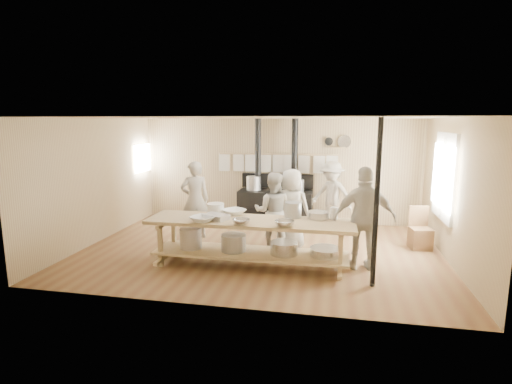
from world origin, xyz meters
TOP-DOWN VIEW (x-y plane):
  - ground at (0.00, 0.00)m, footprint 7.00×7.00m
  - room_shell at (0.00, 0.00)m, footprint 7.00×7.00m
  - window_right at (3.47, 0.60)m, footprint 0.09×1.50m
  - left_opening at (-3.45, 2.00)m, footprint 0.00×0.90m
  - stove at (-0.01, 2.12)m, footprint 1.90×0.75m
  - towel_rail at (-0.00, 2.40)m, footprint 3.00×0.04m
  - back_wall_shelf at (1.46, 2.43)m, footprint 0.63×0.14m
  - prep_table at (-0.01, -0.90)m, footprint 3.60×0.90m
  - support_post at (2.05, -1.35)m, footprint 0.08×0.08m
  - cook_far_left at (-1.55, 0.63)m, footprint 0.74×0.64m
  - cook_left at (0.24, 0.13)m, footprint 0.78×0.62m
  - cook_center at (0.58, 0.34)m, footprint 0.88×0.67m
  - cook_right at (1.94, -0.63)m, footprint 1.09×0.54m
  - cook_by_window at (1.36, 1.95)m, footprint 1.20×0.97m
  - chair at (3.15, 0.78)m, footprint 0.45×0.45m
  - bowl_white_a at (-0.76, -1.19)m, footprint 0.51×0.51m
  - bowl_steel_a at (-0.08, -1.23)m, footprint 0.40×0.40m
  - bowl_white_b at (-0.37, -0.57)m, footprint 0.57×0.57m
  - bowl_steel_b at (0.64, -1.23)m, footprint 0.33×0.33m
  - roasting_pan at (-0.59, -0.99)m, footprint 0.49×0.42m
  - mixing_bowl_large at (1.16, -0.57)m, footprint 0.39×0.39m
  - bucket_galv at (0.71, -0.57)m, footprint 0.33×0.33m
  - deep_bowl_enamel at (-0.72, -0.57)m, footprint 0.37×0.37m
  - pitcher at (1.43, -0.57)m, footprint 0.16×0.16m

SIDE VIEW (x-z plane):
  - ground at x=0.00m, z-range 0.00..0.00m
  - chair at x=3.15m, z-range -0.17..0.67m
  - prep_table at x=-0.01m, z-range 0.10..0.95m
  - stove at x=-0.01m, z-range -0.78..1.82m
  - cook_left at x=0.24m, z-range 0.00..1.56m
  - cook_center at x=0.58m, z-range 0.00..1.61m
  - cook_by_window at x=1.36m, z-range 0.00..1.61m
  - cook_far_left at x=-1.55m, z-range 0.00..1.70m
  - bowl_steel_a at x=-0.08m, z-range 0.85..0.94m
  - roasting_pan at x=-0.59m, z-range 0.85..0.94m
  - cook_right at x=1.94m, z-range 0.00..1.79m
  - bowl_white_a at x=-0.76m, z-range 0.85..0.95m
  - bowl_white_b at x=-0.37m, z-range 0.85..0.95m
  - bowl_steel_b at x=0.64m, z-range 0.85..0.95m
  - mixing_bowl_large at x=1.16m, z-range 0.85..0.97m
  - deep_bowl_enamel at x=-0.72m, z-range 0.85..1.04m
  - pitcher at x=1.43m, z-range 0.85..1.06m
  - bucket_galv at x=0.71m, z-range 0.85..1.12m
  - support_post at x=2.05m, z-range 0.00..2.60m
  - window_right at x=3.47m, z-range 0.67..2.33m
  - towel_rail at x=0.00m, z-range 1.31..1.78m
  - left_opening at x=-3.45m, z-range 1.15..2.05m
  - room_shell at x=0.00m, z-range -1.88..5.12m
  - back_wall_shelf at x=1.46m, z-range 1.84..2.17m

